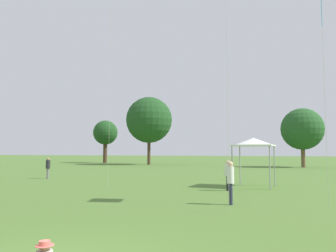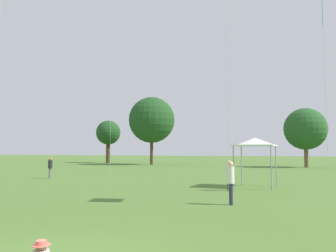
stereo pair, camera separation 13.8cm
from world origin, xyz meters
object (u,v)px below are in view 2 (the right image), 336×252
at_px(canopy_tent, 255,142).
at_px(distant_tree_2, 152,120).
at_px(person_standing_1, 229,173).
at_px(person_standing_3, 231,178).
at_px(distant_tree_0, 108,133).
at_px(distant_tree_1, 305,129).
at_px(person_standing_0, 50,166).

xyz_separation_m(canopy_tent, distant_tree_2, (-18.47, 29.34, 4.61)).
distance_m(canopy_tent, distant_tree_2, 34.97).
xyz_separation_m(person_standing_1, person_standing_3, (0.75, -4.83, 0.10)).
xyz_separation_m(canopy_tent, distant_tree_0, (-29.38, 34.43, 2.92)).
bearing_deg(distant_tree_0, distant_tree_2, -25.00).
distance_m(person_standing_3, distant_tree_0, 50.84).
relative_size(person_standing_1, distant_tree_1, 0.21).
relative_size(person_standing_1, distant_tree_0, 0.21).
xyz_separation_m(person_standing_3, distant_tree_2, (-17.96, 36.52, 6.26)).
relative_size(canopy_tent, distant_tree_0, 0.38).
bearing_deg(person_standing_1, distant_tree_1, 67.14).
bearing_deg(distant_tree_2, person_standing_0, -85.15).
distance_m(person_standing_1, canopy_tent, 3.19).
xyz_separation_m(person_standing_1, canopy_tent, (1.27, 2.35, 1.75)).
xyz_separation_m(person_standing_0, person_standing_3, (15.57, -8.32, 0.09)).
bearing_deg(person_standing_1, distant_tree_0, 116.22).
relative_size(person_standing_0, canopy_tent, 0.55).
relative_size(canopy_tent, distant_tree_2, 0.27).
xyz_separation_m(person_standing_1, distant_tree_1, (6.16, 29.77, 4.24)).
height_order(canopy_tent, distant_tree_2, distant_tree_2).
bearing_deg(person_standing_1, canopy_tent, 50.48).
distance_m(person_standing_3, canopy_tent, 7.38).
bearing_deg(canopy_tent, person_standing_0, 175.94).
height_order(distant_tree_0, distant_tree_2, distant_tree_2).
bearing_deg(person_standing_3, person_standing_1, -93.27).
height_order(person_standing_0, person_standing_1, same).
bearing_deg(person_standing_3, distant_tree_1, -111.03).
relative_size(person_standing_1, distant_tree_2, 0.15).
distance_m(person_standing_0, distant_tree_2, 29.00).
xyz_separation_m(person_standing_3, canopy_tent, (0.51, 7.18, 1.65)).
bearing_deg(person_standing_1, person_standing_3, -92.30).
bearing_deg(person_standing_0, canopy_tent, -116.46).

